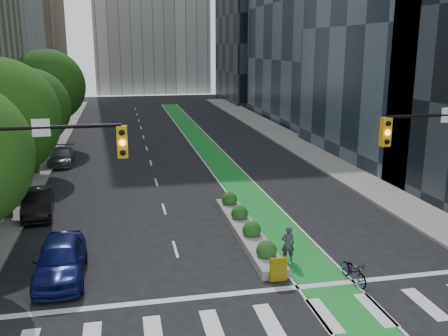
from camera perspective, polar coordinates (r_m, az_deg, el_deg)
name	(u,v)px	position (r m, az deg, el deg)	size (l,w,h in m)	color
ground	(262,307)	(18.97, 4.33, -15.60)	(160.00, 160.00, 0.00)	black
sidewalk_left	(32,165)	(42.46, -21.07, 0.36)	(3.60, 90.00, 0.15)	gray
sidewalk_right	(312,152)	(45.00, 10.03, 1.81)	(3.60, 90.00, 0.15)	gray
bike_lane_paint	(205,146)	(47.40, -2.17, 2.53)	(2.20, 70.00, 0.01)	#18872E
building_tan_far	(11,19)	(83.33, -23.19, 15.34)	(14.00, 16.00, 26.00)	tan
building_dark_end	(266,16)	(87.52, 4.87, 16.89)	(14.00, 18.00, 28.00)	black
tree_midfar	(31,108)	(38.60, -21.20, 6.44)	(5.60, 5.60, 7.76)	black
tree_far	(48,86)	(48.38, -19.44, 8.80)	(6.60, 6.60, 9.00)	black
median_planter	(246,228)	(25.26, 2.56, -6.89)	(1.20, 10.26, 1.10)	gray
bicycle	(354,271)	(21.18, 14.63, -11.31)	(0.63, 1.79, 0.94)	gray
cyclist	(288,244)	(22.36, 7.31, -8.60)	(0.59, 0.39, 1.63)	#3B3742
parked_car_left_near	(60,259)	(21.71, -18.19, -9.89)	(1.95, 4.86, 1.66)	#0D1551
parked_car_left_mid	(38,203)	(29.87, -20.51, -3.72)	(1.58, 4.52, 1.49)	black
parked_car_left_far	(62,156)	(42.08, -18.04, 1.29)	(1.80, 4.44, 1.29)	slate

